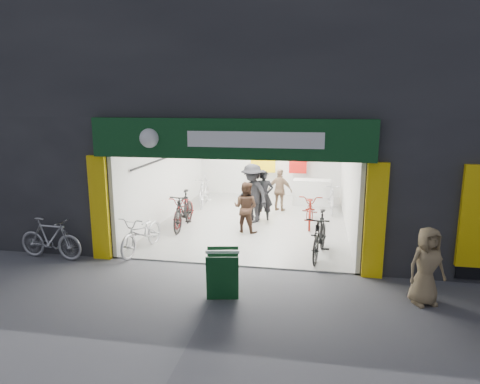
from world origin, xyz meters
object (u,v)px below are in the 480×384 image
(parked_bike, at_px, (50,239))
(pedestrian_near, at_px, (427,266))
(bike_left_front, at_px, (142,233))
(sandwich_board, at_px, (223,273))
(bike_right_front, at_px, (320,235))

(parked_bike, bearing_deg, pedestrian_near, -91.31)
(bike_left_front, xyz_separation_m, sandwich_board, (2.66, -2.30, 0.03))
(parked_bike, height_order, sandwich_board, parked_bike)
(bike_right_front, xyz_separation_m, parked_bike, (-6.59, -1.28, -0.06))
(bike_right_front, distance_m, sandwich_board, 3.28)
(bike_right_front, height_order, pedestrian_near, pedestrian_near)
(parked_bike, bearing_deg, bike_left_front, -61.48)
(bike_right_front, relative_size, sandwich_board, 2.00)
(pedestrian_near, xyz_separation_m, sandwich_board, (-3.89, -0.50, -0.23))
(bike_right_front, relative_size, pedestrian_near, 1.26)
(bike_right_front, bearing_deg, sandwich_board, -116.45)
(sandwich_board, bearing_deg, pedestrian_near, -3.95)
(bike_left_front, height_order, parked_bike, parked_bike)
(bike_left_front, height_order, pedestrian_near, pedestrian_near)
(bike_right_front, xyz_separation_m, pedestrian_near, (2.01, -2.19, 0.19))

